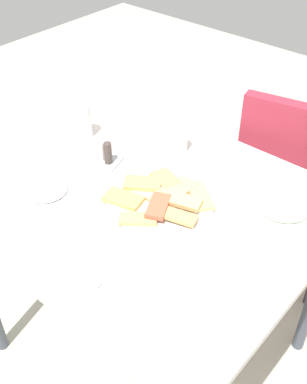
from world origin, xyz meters
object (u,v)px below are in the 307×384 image
(paper_napkin, at_px, (75,267))
(dining_chair, at_px, (292,182))
(dining_table, at_px, (149,221))
(salad_plate_greens, at_px, (45,190))
(fork, at_px, (70,270))
(pide_platter, at_px, (161,198))
(drinking_glass, at_px, (177,138))
(soda_can, at_px, (82,121))
(salad_plate_rice, at_px, (283,205))
(condiment_caddy, at_px, (105,157))
(spoon, at_px, (80,262))

(paper_napkin, bearing_deg, dining_chair, 82.60)
(dining_table, height_order, salad_plate_greens, salad_plate_greens)
(fork, bearing_deg, pide_platter, 81.12)
(drinking_glass, bearing_deg, salad_plate_greens, -109.07)
(pide_platter, xyz_separation_m, soda_can, (-0.44, 0.10, 0.05))
(salad_plate_rice, xyz_separation_m, condiment_caddy, (-0.55, -0.17, 0.01))
(dining_chair, xyz_separation_m, fork, (-0.13, -1.01, 0.25))
(paper_napkin, bearing_deg, soda_can, 135.22)
(condiment_caddy, bearing_deg, salad_plate_greens, -96.31)
(pide_platter, distance_m, salad_plate_rice, 0.35)
(dining_chair, distance_m, paper_napkin, 1.03)
(soda_can, distance_m, spoon, 0.61)
(pide_platter, relative_size, paper_napkin, 2.18)
(salad_plate_rice, bearing_deg, drinking_glass, 173.91)
(pide_platter, distance_m, fork, 0.36)
(drinking_glass, bearing_deg, paper_napkin, -76.89)
(salad_plate_greens, relative_size, soda_can, 1.82)
(pide_platter, bearing_deg, paper_napkin, -89.63)
(salad_plate_rice, xyz_separation_m, drinking_glass, (-0.43, 0.05, 0.03))
(salad_plate_greens, xyz_separation_m, spoon, (0.29, -0.12, -0.01))
(soda_can, relative_size, condiment_caddy, 1.10)
(dining_chair, relative_size, soda_can, 7.41)
(fork, distance_m, spoon, 0.04)
(spoon, bearing_deg, condiment_caddy, 116.86)
(dining_table, bearing_deg, dining_chair, 76.23)
(dining_table, bearing_deg, paper_napkin, -83.90)
(spoon, bearing_deg, drinking_glass, 93.60)
(fork, bearing_deg, dining_table, 86.55)
(paper_napkin, bearing_deg, drinking_glass, 103.11)
(soda_can, bearing_deg, condiment_caddy, -20.88)
(dining_table, height_order, pide_platter, pide_platter)
(dining_table, relative_size, pide_platter, 3.06)
(paper_napkin, bearing_deg, fork, -90.00)
(dining_table, height_order, drinking_glass, drinking_glass)
(dining_chair, bearing_deg, spoon, -97.53)
(fork, distance_m, condiment_caddy, 0.47)
(soda_can, height_order, condiment_caddy, soda_can)
(salad_plate_greens, bearing_deg, condiment_caddy, 83.69)
(salad_plate_rice, relative_size, paper_napkin, 1.39)
(pide_platter, bearing_deg, drinking_glass, 118.95)
(dining_chair, xyz_separation_m, paper_napkin, (-0.13, -0.99, 0.25))
(drinking_glass, height_order, fork, drinking_glass)
(condiment_caddy, bearing_deg, dining_table, -10.88)
(dining_chair, bearing_deg, condiment_caddy, -122.08)
(salad_plate_rice, xyz_separation_m, soda_can, (-0.73, -0.10, 0.04))
(dining_chair, distance_m, salad_plate_greens, 0.98)
(drinking_glass, relative_size, condiment_caddy, 0.85)
(paper_napkin, distance_m, spoon, 0.02)
(soda_can, xyz_separation_m, spoon, (0.44, -0.42, -0.06))
(dining_table, distance_m, condiment_caddy, 0.26)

